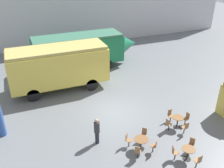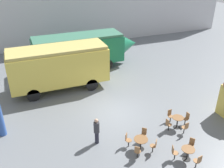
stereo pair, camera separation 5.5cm
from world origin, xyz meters
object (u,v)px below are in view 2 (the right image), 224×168
cafe_table_mid (178,120)px  visitor_person (97,130)px  cafe_table_far (188,152)px  passenger_coach_vintage (59,65)px  cafe_chair_0 (137,151)px  streamlined_locomotive (85,48)px  cafe_table_near (141,141)px

cafe_table_mid → visitor_person: visitor_person is taller
cafe_table_mid → cafe_table_far: 2.81m
cafe_table_far → visitor_person: bearing=143.1°
visitor_person → cafe_table_mid: bearing=-5.4°
passenger_coach_vintage → cafe_chair_0: passenger_coach_vintage is taller
passenger_coach_vintage → cafe_chair_0: size_ratio=8.77×
streamlined_locomotive → visitor_person: (-2.60, -11.02, -0.99)m
passenger_coach_vintage → cafe_table_near: bearing=-73.0°
streamlined_locomotive → cafe_table_near: (-0.48, -12.46, -1.35)m
visitor_person → cafe_table_near: bearing=-34.1°
streamlined_locomotive → cafe_table_far: size_ratio=14.24×
cafe_table_far → visitor_person: 5.12m
cafe_table_mid → cafe_table_far: size_ratio=1.07×
cafe_table_far → cafe_table_mid: bearing=66.1°
streamlined_locomotive → cafe_table_mid: bearing=-77.2°
cafe_chair_0 → cafe_table_mid: bearing=-26.2°
cafe_table_mid → cafe_chair_0: 3.91m
visitor_person → passenger_coach_vintage: bearing=94.7°
passenger_coach_vintage → cafe_chair_0: 9.90m
streamlined_locomotive → passenger_coach_vintage: (-3.21, -3.52, 0.17)m
cafe_table_near → cafe_chair_0: bearing=-130.9°
streamlined_locomotive → cafe_table_near: bearing=-92.2°
cafe_table_far → passenger_coach_vintage: bearing=114.0°
cafe_table_mid → cafe_chair_0: size_ratio=0.88×
visitor_person → streamlined_locomotive: bearing=76.8°
streamlined_locomotive → cafe_table_near: size_ratio=12.81×
cafe_table_near → cafe_chair_0: cafe_chair_0 is taller
streamlined_locomotive → visitor_person: streamlined_locomotive is taller
streamlined_locomotive → visitor_person: 11.37m
cafe_table_far → visitor_person: (-4.08, 3.07, 0.39)m
passenger_coach_vintage → cafe_table_mid: passenger_coach_vintage is taller
cafe_table_mid → streamlined_locomotive: bearing=102.8°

